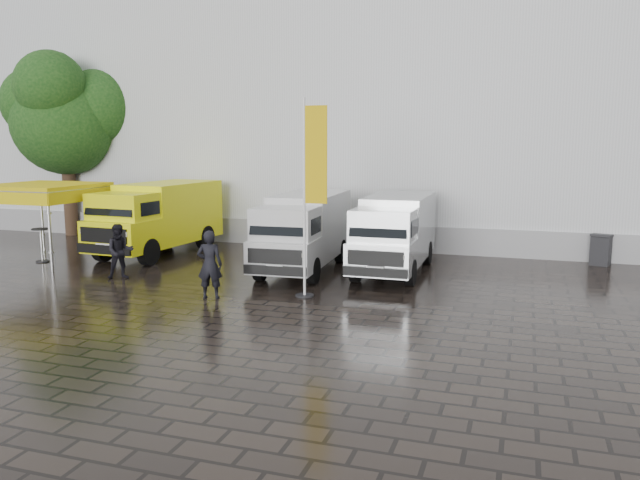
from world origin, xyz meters
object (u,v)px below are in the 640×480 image
(canopy_tent, at_px, (42,189))
(cocktail_table, at_px, (42,245))
(flagpole, at_px, (311,187))
(person_tent, at_px, (120,251))
(van_yellow, at_px, (157,219))
(wheelie_bin, at_px, (601,250))
(van_white, at_px, (303,233))
(person_front, at_px, (210,265))
(van_silver, at_px, (395,235))

(canopy_tent, xyz_separation_m, cocktail_table, (0.07, -0.28, -1.94))
(flagpole, bearing_deg, person_tent, 176.90)
(van_yellow, height_order, flagpole, flagpole)
(cocktail_table, xyz_separation_m, wheelie_bin, (18.34, 5.47, -0.06))
(flagpole, distance_m, wheelie_bin, 10.94)
(flagpole, height_order, cocktail_table, flagpole)
(flagpole, relative_size, wheelie_bin, 4.99)
(canopy_tent, relative_size, wheelie_bin, 3.17)
(van_white, bearing_deg, person_front, -107.95)
(van_white, height_order, van_silver, van_white)
(wheelie_bin, bearing_deg, van_white, -139.45)
(van_yellow, xyz_separation_m, wheelie_bin, (15.32, 2.96, -0.78))
(van_yellow, distance_m, canopy_tent, 4.00)
(flagpole, relative_size, person_front, 2.87)
(person_tent, bearing_deg, canopy_tent, 119.38)
(van_white, height_order, cocktail_table, van_white)
(van_silver, bearing_deg, flagpole, -111.49)
(van_yellow, xyz_separation_m, van_white, (6.08, -1.01, -0.09))
(wheelie_bin, distance_m, person_front, 13.22)
(van_yellow, relative_size, cocktail_table, 4.83)
(canopy_tent, bearing_deg, van_yellow, 35.83)
(person_front, bearing_deg, van_silver, -143.68)
(wheelie_bin, bearing_deg, canopy_tent, -146.93)
(wheelie_bin, bearing_deg, cocktail_table, -146.06)
(wheelie_bin, bearing_deg, van_silver, -135.21)
(van_white, height_order, person_tent, van_white)
(cocktail_table, relative_size, wheelie_bin, 1.11)
(van_white, height_order, flagpole, flagpole)
(van_white, relative_size, person_front, 3.07)
(person_tent, bearing_deg, person_front, -58.94)
(van_yellow, distance_m, van_white, 6.16)
(flagpole, distance_m, person_tent, 6.61)
(flagpole, relative_size, cocktail_table, 4.49)
(van_white, distance_m, person_tent, 5.68)
(wheelie_bin, relative_size, person_front, 0.58)
(van_yellow, distance_m, person_front, 7.23)
(van_silver, xyz_separation_m, flagpole, (-1.47, -3.88, 1.75))
(wheelie_bin, bearing_deg, person_front, -124.29)
(canopy_tent, bearing_deg, cocktail_table, -75.45)
(flagpole, bearing_deg, van_white, 113.05)
(van_yellow, bearing_deg, canopy_tent, -140.52)
(cocktail_table, distance_m, person_tent, 4.44)
(cocktail_table, xyz_separation_m, person_front, (7.98, -2.73, 0.33))
(person_front, bearing_deg, wheelie_bin, -156.24)
(cocktail_table, height_order, wheelie_bin, cocktail_table)
(flagpole, bearing_deg, van_silver, 69.18)
(canopy_tent, distance_m, cocktail_table, 1.96)
(van_yellow, relative_size, person_tent, 3.38)
(van_white, xyz_separation_m, van_silver, (2.85, 0.64, -0.02))
(cocktail_table, bearing_deg, van_yellow, 39.79)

